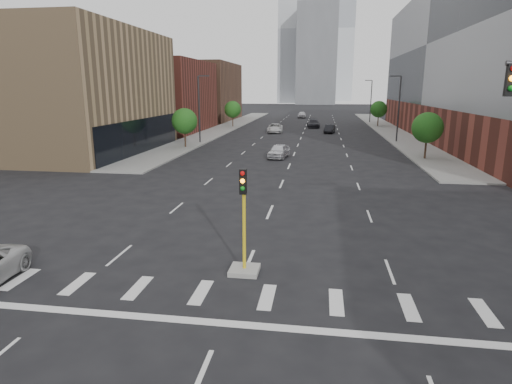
% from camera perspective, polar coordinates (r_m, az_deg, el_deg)
% --- Properties ---
extents(sidewalk_left_far, '(5.00, 92.00, 0.15)m').
position_cam_1_polar(sidewalk_left_far, '(83.49, -3.93, 8.63)').
color(sidewalk_left_far, gray).
rests_on(sidewalk_left_far, ground).
extents(sidewalk_right_far, '(5.00, 92.00, 0.15)m').
position_cam_1_polar(sidewalk_right_far, '(82.44, 17.11, 7.99)').
color(sidewalk_right_far, gray).
rests_on(sidewalk_right_far, ground).
extents(building_left_mid, '(20.00, 24.00, 14.00)m').
position_cam_1_polar(building_left_mid, '(56.17, -24.83, 12.03)').
color(building_left_mid, '#9F805A').
rests_on(building_left_mid, ground).
extents(building_left_far_a, '(20.00, 22.00, 12.00)m').
position_cam_1_polar(building_left_far_a, '(79.30, -14.35, 12.26)').
color(building_left_far_a, brown).
rests_on(building_left_far_a, ground).
extents(building_left_far_b, '(20.00, 24.00, 13.00)m').
position_cam_1_polar(building_left_far_b, '(103.78, -8.73, 13.05)').
color(building_left_far_b, brown).
rests_on(building_left_far_b, ground).
extents(tower_left, '(22.00, 22.00, 70.00)m').
position_cam_1_polar(tower_left, '(229.13, 6.15, 20.57)').
color(tower_left, '#B2B7BC').
rests_on(tower_left, ground).
extents(tower_right, '(20.00, 20.00, 80.00)m').
position_cam_1_polar(tower_right, '(269.28, 10.67, 20.46)').
color(tower_right, '#B2B7BC').
rests_on(tower_right, ground).
extents(tower_mid, '(18.00, 18.00, 44.00)m').
position_cam_1_polar(tower_mid, '(207.74, 8.10, 17.62)').
color(tower_mid, slate).
rests_on(tower_mid, ground).
extents(median_traffic_signal, '(1.20, 1.20, 4.40)m').
position_cam_1_polar(median_traffic_signal, '(17.68, -1.59, -7.83)').
color(median_traffic_signal, '#999993').
rests_on(median_traffic_signal, ground).
extents(streetlight_right_a, '(1.60, 0.22, 9.07)m').
position_cam_1_polar(streetlight_right_a, '(63.14, 18.44, 10.82)').
color(streetlight_right_a, '#2D2D30').
rests_on(streetlight_right_a, ground).
extents(streetlight_right_b, '(1.60, 0.22, 9.07)m').
position_cam_1_polar(streetlight_right_b, '(97.81, 15.03, 11.84)').
color(streetlight_right_b, '#2D2D30').
rests_on(streetlight_right_b, ground).
extents(streetlight_left, '(1.60, 0.22, 9.07)m').
position_cam_1_polar(streetlight_left, '(59.55, -7.52, 11.26)').
color(streetlight_left, '#2D2D30').
rests_on(streetlight_left, ground).
extents(tree_left_near, '(3.20, 3.20, 4.85)m').
position_cam_1_polar(tree_left_near, '(55.04, -9.51, 9.31)').
color(tree_left_near, '#382619').
rests_on(tree_left_near, ground).
extents(tree_left_far, '(3.20, 3.20, 4.85)m').
position_cam_1_polar(tree_left_far, '(84.04, -3.14, 10.94)').
color(tree_left_far, '#382619').
rests_on(tree_left_far, ground).
extents(tree_right_near, '(3.20, 3.20, 4.85)m').
position_cam_1_polar(tree_right_near, '(48.67, 21.89, 7.96)').
color(tree_right_near, '#382619').
rests_on(tree_right_near, ground).
extents(tree_right_far, '(3.20, 3.20, 4.85)m').
position_cam_1_polar(tree_right_far, '(88.01, 16.05, 10.56)').
color(tree_right_far, '#382619').
rests_on(tree_right_far, ground).
extents(car_near_left, '(2.44, 4.65, 1.51)m').
position_cam_1_polar(car_near_left, '(46.90, 3.06, 5.49)').
color(car_near_left, silver).
rests_on(car_near_left, ground).
extents(car_mid_right, '(2.05, 4.41, 1.40)m').
position_cam_1_polar(car_mid_right, '(74.23, 9.79, 8.31)').
color(car_mid_right, black).
rests_on(car_mid_right, ground).
extents(car_far_left, '(2.76, 5.50, 1.49)m').
position_cam_1_polar(car_far_left, '(73.89, 2.56, 8.51)').
color(car_far_left, silver).
rests_on(car_far_left, ground).
extents(car_deep_right, '(2.66, 5.55, 1.56)m').
position_cam_1_polar(car_deep_right, '(83.93, 7.65, 9.05)').
color(car_deep_right, '#222328').
rests_on(car_deep_right, ground).
extents(car_distant, '(2.00, 4.85, 1.64)m').
position_cam_1_polar(car_distant, '(110.87, 6.16, 10.22)').
color(car_distant, silver).
rests_on(car_distant, ground).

